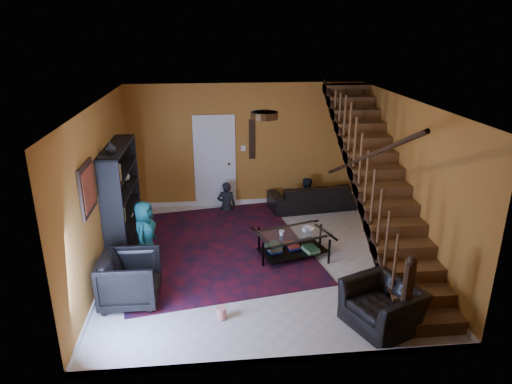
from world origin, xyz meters
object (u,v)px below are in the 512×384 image
armchair_right (382,306)px  bookshelf (123,202)px  armchair_left (130,279)px  sofa (313,196)px  coffee_table (293,243)px

armchair_right → bookshelf: bearing=-148.4°
bookshelf → armchair_left: size_ratio=2.33×
sofa → coffee_table: bearing=62.0°
sofa → coffee_table: sofa is taller
armchair_right → coffee_table: bearing=178.5°
sofa → armchair_right: bearing=82.7°
coffee_table → sofa: bearing=69.3°
coffee_table → bookshelf: bearing=169.1°
sofa → armchair_left: (-3.55, -3.48, 0.10)m
bookshelf → coffee_table: 3.17m
bookshelf → armchair_right: size_ratio=2.09×
sofa → armchair_right: 4.42m
sofa → armchair_left: size_ratio=2.31×
bookshelf → sofa: bookshelf is taller
bookshelf → sofa: size_ratio=1.01×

